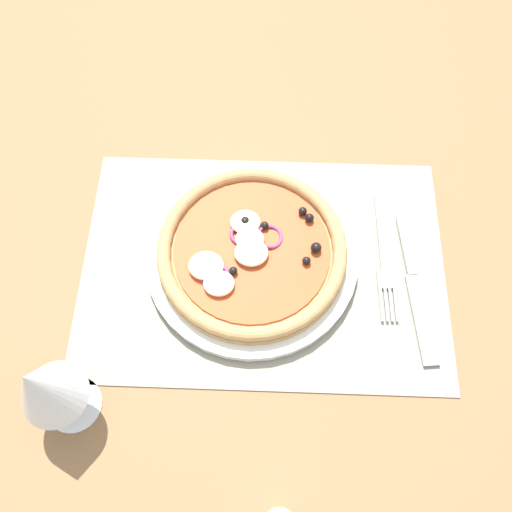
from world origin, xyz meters
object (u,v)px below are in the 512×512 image
pizza (247,250)px  wine_glass (37,387)px  plate (248,256)px  fork (380,262)px  knife (412,288)px

pizza → wine_glass: bearing=44.2°
plate → fork: plate is taller
pizza → knife: bearing=170.3°
fork → plate: bearing=-91.6°
wine_glass → fork: bearing=-152.7°
plate → fork: 17.07cm
wine_glass → plate: bearing=-135.9°
fork → wine_glass: (36.83, 19.04, 9.60)cm
plate → pizza: size_ratio=1.13×
pizza → fork: 17.31cm
pizza → wine_glass: 28.40cm
pizza → fork: pizza is taller
pizza → fork: bearing=179.7°
pizza → wine_glass: size_ratio=1.61×
knife → plate: bearing=-105.8°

